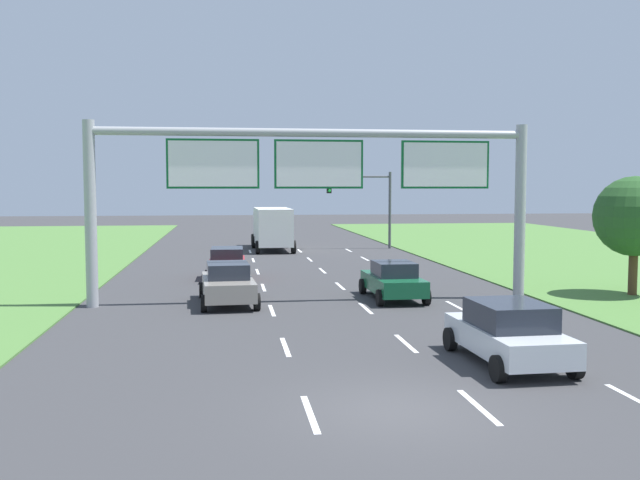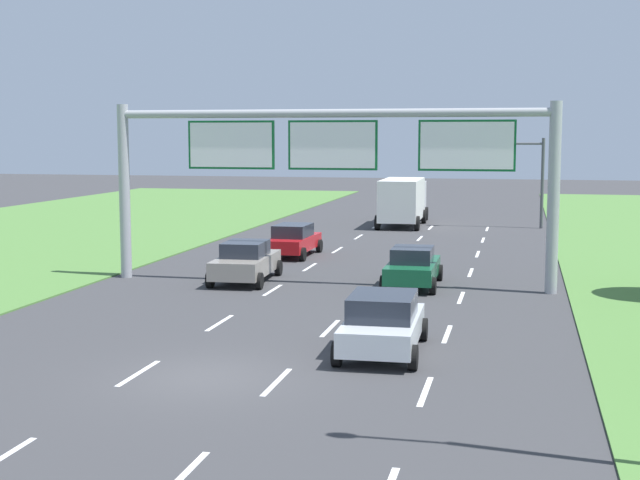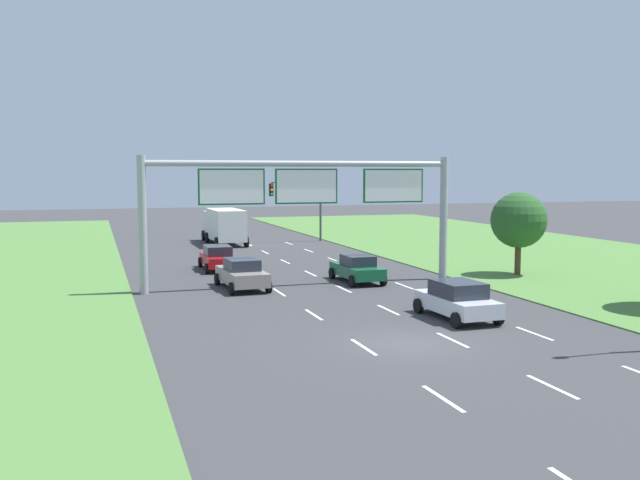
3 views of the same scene
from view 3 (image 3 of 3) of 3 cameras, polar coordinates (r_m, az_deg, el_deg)
The scene contains 12 objects.
ground_plane at distance 26.17m, azimuth 7.13°, elevation -8.22°, with size 200.00×200.00×0.00m, color #38383A.
lane_dashes_inner_left at distance 33.86m, azimuth -2.01°, elevation -5.02°, with size 0.14×56.40×0.01m.
lane_dashes_inner_right at distance 34.95m, azimuth 3.54°, elevation -4.69°, with size 0.14×56.40×0.01m.
lane_dashes_slip at distance 36.34m, azimuth 8.71°, elevation -4.35°, with size 0.14×56.40×0.01m.
car_near_red at distance 30.58m, azimuth 10.91°, elevation -4.71°, with size 2.25×4.42×1.60m.
car_lead_silver at distance 37.89m, azimuth -6.26°, elevation -2.70°, with size 2.35×4.58×1.60m.
car_mid_lane at distance 39.96m, azimuth 2.99°, elevation -2.29°, with size 2.10×4.33×1.53m.
car_far_ahead at distance 45.32m, azimuth -8.19°, elevation -1.39°, with size 2.05×4.37×1.54m.
box_truck at distance 61.40m, azimuth -7.70°, elevation 1.23°, with size 2.80×8.12×3.00m.
sign_gantry at distance 38.28m, azimuth -1.08°, elevation 3.67°, with size 17.24×0.44×7.00m.
traffic_light_mast at distance 62.68m, azimuth -1.64°, elevation 3.39°, with size 4.76×0.49×5.60m.
roadside_tree_mid at distance 43.82m, azimuth 15.62°, elevation 1.53°, with size 3.31×3.31×4.97m.
Camera 3 is at (-10.71, -23.06, 6.19)m, focal length 40.00 mm.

